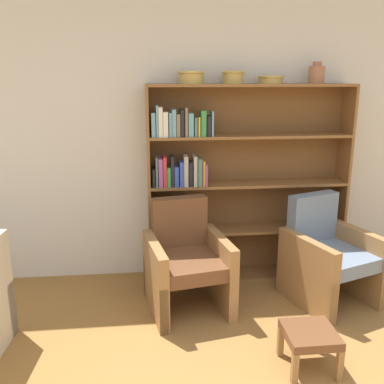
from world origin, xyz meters
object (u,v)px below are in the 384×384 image
bowl_cream (191,76)px  armchair_leather (186,262)px  bookshelf (228,187)px  bowl_olive (271,79)px  footstool (310,338)px  armchair_cushioned (328,256)px  vase_tall (316,74)px  bowl_brass (233,76)px

bowl_cream → armchair_leather: size_ratio=0.27×
bowl_cream → bookshelf: bearing=2.5°
bowl_olive → footstool: 2.20m
bowl_olive → bookshelf: bearing=177.6°
bowl_cream → footstool: (0.65, -1.44, -1.69)m
footstool → armchair_cushioned: bearing=61.4°
bookshelf → armchair_cushioned: 1.09m
bookshelf → bowl_olive: bearing=-2.4°
armchair_cushioned → vase_tall: bearing=-108.6°
bowl_cream → bowl_olive: bearing=0.0°
bowl_brass → footstool: 2.23m
armchair_leather → footstool: (0.75, -0.91, -0.17)m
bookshelf → vase_tall: bearing=-1.1°
vase_tall → armchair_leather: size_ratio=0.21×
bookshelf → bowl_cream: bowl_cream is taller
bowl_cream → armchair_cushioned: 1.97m
bowl_olive → armchair_cushioned: bearing=-50.6°
armchair_leather → armchair_cushioned: (1.24, -0.00, 0.00)m
bookshelf → armchair_leather: (-0.44, -0.54, -0.50)m
bookshelf → bowl_cream: (-0.35, -0.02, 1.01)m
vase_tall → armchair_cushioned: 1.62m
bowl_olive → bowl_cream: bearing=180.0°
bowl_brass → armchair_cushioned: bearing=-34.2°
armchair_leather → armchair_cushioned: 1.24m
bowl_brass → bowl_cream: bearing=180.0°
bowl_olive → vase_tall: 0.42m
bowl_brass → armchair_cushioned: size_ratio=0.23×
armchair_leather → footstool: 1.19m
bowl_olive → armchair_leather: bowl_olive is taller
bowl_olive → footstool: size_ratio=0.68×
armchair_leather → bowl_olive: bearing=-157.6°
bowl_brass → armchair_leather: size_ratio=0.23×
armchair_leather → vase_tall: bearing=-167.4°
armchair_leather → footstool: bearing=118.8°
bowl_brass → vase_tall: (0.76, 0.00, 0.02)m
bowl_brass → footstool: bearing=-79.1°
bowl_brass → bowl_olive: size_ratio=0.89×
bookshelf → bowl_olive: size_ratio=8.16×
footstool → bowl_cream: bearing=114.4°
bookshelf → bowl_brass: 1.01m
vase_tall → armchair_cushioned: bearing=-88.6°
bowl_olive → armchair_leather: size_ratio=0.25×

